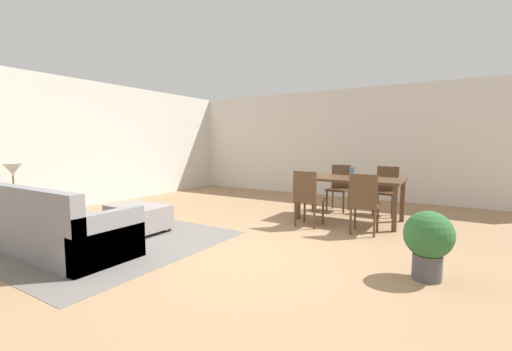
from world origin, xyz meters
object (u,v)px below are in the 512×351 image
object	(u,v)px
dining_table	(350,183)
dining_chair_far_left	(340,185)
couch	(56,229)
vase_centerpiece	(352,172)
dining_chair_near_left	(307,195)
ottoman_table	(138,216)
table_lamp	(13,171)
potted_plant	(428,240)
dining_chair_near_right	(364,200)
dining_chair_far_right	(386,188)
side_table	(15,205)

from	to	relation	value
dining_table	dining_chair_far_left	distance (m)	0.91
couch	vase_centerpiece	xyz separation A→B (m)	(2.67, 3.71, 0.57)
couch	dining_chair_near_left	bearing A→B (deg)	52.28
ottoman_table	table_lamp	xyz separation A→B (m)	(-1.46, -1.06, 0.72)
dining_chair_near_left	vase_centerpiece	world-z (taller)	vase_centerpiece
couch	vase_centerpiece	size ratio (longest dim) A/B	11.13
table_lamp	ottoman_table	bearing A→B (deg)	35.98
table_lamp	dining_chair_far_left	xyz separation A→B (m)	(3.60, 4.32, -0.44)
ottoman_table	potted_plant	distance (m)	4.00
table_lamp	dining_chair_near_left	distance (m)	4.51
table_lamp	dining_table	bearing A→B (deg)	41.19
dining_chair_near_right	dining_chair_far_left	world-z (taller)	same
couch	potted_plant	distance (m)	4.34
dining_chair_near_right	vase_centerpiece	bearing A→B (deg)	116.52
couch	dining_chair_far_right	bearing A→B (deg)	55.31
potted_plant	side_table	bearing A→B (deg)	-165.79
dining_chair_near_left	dining_chair_far_left	xyz separation A→B (m)	(0.03, 1.61, 0.00)
dining_chair_far_right	potted_plant	bearing A→B (deg)	-72.29
dining_chair_near_left	ottoman_table	bearing A→B (deg)	-142.02
ottoman_table	potted_plant	xyz separation A→B (m)	(3.98, 0.32, 0.17)
couch	dining_chair_near_right	size ratio (longest dim) A/B	2.34
dining_chair_near_right	dining_chair_far_right	bearing A→B (deg)	89.59
dining_chair_near_left	potted_plant	size ratio (longest dim) A/B	1.31
dining_table	dining_chair_near_right	size ratio (longest dim) A/B	1.91
table_lamp	dining_chair_far_right	xyz separation A→B (m)	(4.49, 4.37, -0.44)
side_table	dining_chair_far_left	world-z (taller)	dining_chair_far_left
side_table	potted_plant	size ratio (longest dim) A/B	0.78
ottoman_table	potted_plant	size ratio (longest dim) A/B	1.33
ottoman_table	dining_chair_near_left	distance (m)	2.69
dining_chair_near_right	dining_chair_far_left	xyz separation A→B (m)	(-0.88, 1.60, 0.00)
couch	ottoman_table	world-z (taller)	couch
side_table	dining_chair_far_right	world-z (taller)	dining_chair_far_right
dining_chair_far_left	potted_plant	size ratio (longest dim) A/B	1.31
potted_plant	dining_chair_near_right	bearing A→B (deg)	125.76
ottoman_table	dining_table	distance (m)	3.59
dining_chair_near_right	dining_chair_far_left	distance (m)	1.82
couch	dining_table	xyz separation A→B (m)	(2.65, 3.66, 0.38)
dining_chair_far_right	dining_chair_near_right	bearing A→B (deg)	-90.41
side_table	dining_chair_near_right	distance (m)	5.24
ottoman_table	dining_table	size ratio (longest dim) A/B	0.53
vase_centerpiece	dining_table	bearing A→B (deg)	-112.76
table_lamp	potted_plant	bearing A→B (deg)	14.21
dining_chair_far_left	dining_chair_near_left	bearing A→B (deg)	-90.96
side_table	vase_centerpiece	xyz separation A→B (m)	(4.05, 3.58, 0.42)
ottoman_table	vase_centerpiece	size ratio (longest dim) A/B	4.81
side_table	dining_chair_far_left	xyz separation A→B (m)	(3.60, 4.32, 0.09)
couch	dining_chair_far_right	size ratio (longest dim) A/B	2.34
table_lamp	couch	bearing A→B (deg)	-5.39
dining_chair_far_left	dining_chair_far_right	size ratio (longest dim) A/B	1.00
side_table	dining_chair_near_right	world-z (taller)	dining_chair_near_right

